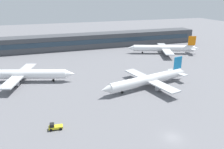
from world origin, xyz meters
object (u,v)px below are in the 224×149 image
Objects in this scene: airplane_near at (147,80)px; airplane_mid at (23,74)px; baggage_tug_yellow at (55,127)px; airplane_far at (163,48)px.

airplane_mid is (-44.23, 20.80, 0.18)m from airplane_near.
airplane_mid is 10.91× the size of baggage_tug_yellow.
airplane_near is 10.46× the size of baggage_tug_yellow.
airplane_far reaches higher than airplane_mid.
airplane_near is 0.96× the size of airplane_mid.
airplane_near is 39.58m from baggage_tug_yellow.
airplane_mid reaches higher than airplane_near.
airplane_far is (76.12, 22.14, 0.02)m from airplane_mid.
airplane_mid is at bearing 154.81° from airplane_near.
airplane_mid is 79.28m from airplane_far.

